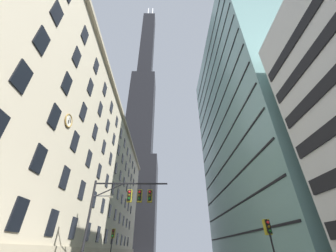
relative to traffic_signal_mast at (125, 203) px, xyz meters
The scene contains 7 objects.
station_building 29.45m from the traffic_signal_mast, 123.96° to the left, with size 17.87×69.76×29.78m.
dark_skyscraper 107.70m from the traffic_signal_mast, 98.04° to the left, with size 23.49×23.49×210.38m.
glass_office_midrise 36.07m from the traffic_signal_mast, 40.33° to the left, with size 14.34×38.14×53.29m.
traffic_signal_mast is the anchor object (origin of this frame).
traffic_light_near_right 11.41m from the traffic_signal_mast, ahead, with size 0.40×0.63×3.68m.
traffic_light_far_left 10.63m from the traffic_signal_mast, 106.44° to the left, with size 0.40×0.63×4.02m.
street_lamppost 7.29m from the traffic_signal_mast, 128.05° to the left, with size 2.41×0.32×7.18m.
Camera 1 is at (-0.63, -12.32, 1.83)m, focal length 21.23 mm.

